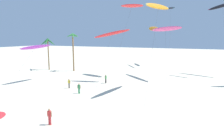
# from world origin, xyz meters

# --- Properties ---
(palm_tree_0) EXTENTS (5.24, 4.58, 8.43)m
(palm_tree_0) POSITION_xyz_m (-22.75, 34.10, 6.97)
(palm_tree_0) COLOR brown
(palm_tree_0) RESTS_ON ground
(palm_tree_1) EXTENTS (3.82, 3.51, 9.71)m
(palm_tree_1) POSITION_xyz_m (-15.43, 35.32, 7.96)
(palm_tree_1) COLOR olive
(palm_tree_1) RESTS_ON ground
(flying_kite_0) EXTENTS (7.35, 8.57, 11.03)m
(flying_kite_0) POSITION_xyz_m (7.01, 36.86, 10.40)
(flying_kite_0) COLOR #EA5193
(flying_kite_0) RESTS_ON ground
(flying_kite_2) EXTENTS (5.46, 6.68, 16.47)m
(flying_kite_2) POSITION_xyz_m (17.81, 43.16, 15.36)
(flying_kite_2) COLOR black
(flying_kite_2) RESTS_ON ground
(flying_kite_3) EXTENTS (5.93, 8.49, 12.42)m
(flying_kite_3) POSITION_xyz_m (1.75, 51.42, 11.25)
(flying_kite_3) COLOR orange
(flying_kite_3) RESTS_ON ground
(flying_kite_5) EXTENTS (3.87, 10.09, 18.70)m
(flying_kite_5) POSITION_xyz_m (5.81, 57.05, 17.76)
(flying_kite_5) COLOR black
(flying_kite_5) RESTS_ON ground
(flying_kite_6) EXTENTS (6.82, 8.17, 10.48)m
(flying_kite_6) POSITION_xyz_m (-1.94, 29.32, 9.34)
(flying_kite_6) COLOR red
(flying_kite_6) RESTS_ON ground
(flying_kite_7) EXTENTS (2.89, 11.90, 14.04)m
(flying_kite_7) POSITION_xyz_m (7.20, 26.15, 13.22)
(flying_kite_7) COLOR orange
(flying_kite_7) RESTS_ON ground
(flying_kite_8) EXTENTS (3.61, 8.11, 7.51)m
(flying_kite_8) POSITION_xyz_m (-15.06, 23.03, 6.79)
(flying_kite_8) COLOR purple
(flying_kite_8) RESTS_ON ground
(flying_kite_9) EXTENTS (5.94, 8.27, 16.16)m
(flying_kite_9) POSITION_xyz_m (-0.29, 36.37, 15.53)
(flying_kite_9) COLOR red
(flying_kite_9) RESTS_ON ground
(person_foreground_walker) EXTENTS (0.50, 0.26, 1.69)m
(person_foreground_walker) POSITION_xyz_m (-0.32, 10.60, 0.93)
(person_foreground_walker) COLOR red
(person_foreground_walker) RESTS_ON ground
(person_near_left) EXTENTS (0.49, 0.28, 1.66)m
(person_near_left) POSITION_xyz_m (-3.34, 20.02, 0.91)
(person_near_left) COLOR #338E56
(person_near_left) RESTS_ON ground
(person_near_right) EXTENTS (0.26, 0.50, 1.68)m
(person_near_right) POSITION_xyz_m (-2.32, 27.35, 0.92)
(person_near_right) COLOR black
(person_near_right) RESTS_ON ground
(person_mid_field) EXTENTS (0.51, 0.21, 1.64)m
(person_mid_field) POSITION_xyz_m (-6.62, 21.85, 0.90)
(person_mid_field) COLOR slate
(person_mid_field) RESTS_ON ground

